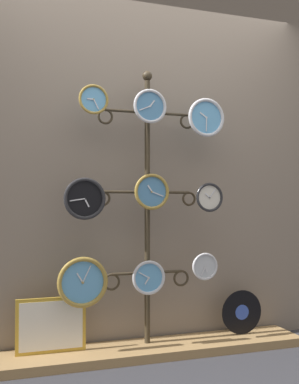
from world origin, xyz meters
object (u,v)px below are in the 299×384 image
object	(u,v)px
clock_middle_center	(152,192)
clock_middle_right	(209,197)
clock_bottom_center	(149,278)
clock_bottom_right	(205,266)
vinyl_record	(242,312)
display_stand	(147,244)
picture_frame	(51,325)
clock_top_center	(150,106)
clock_top_left	(93,100)
clock_bottom_left	(83,282)
clock_middle_left	(85,199)
clock_top_right	(206,118)

from	to	relation	value
clock_middle_center	clock_middle_right	xyz separation A→B (m)	(0.42, -0.02, -0.04)
clock_bottom_center	clock_bottom_right	distance (m)	0.41
vinyl_record	display_stand	bearing A→B (deg)	178.20
clock_bottom_center	picture_frame	size ratio (longest dim) A/B	0.52
clock_top_center	display_stand	bearing A→B (deg)	81.56
picture_frame	vinyl_record	bearing A→B (deg)	-0.38
clock_top_left	clock_top_center	xyz separation A→B (m)	(0.38, -0.03, -0.03)
picture_frame	clock_bottom_left	bearing A→B (deg)	-23.19
display_stand	clock_bottom_right	distance (m)	0.43
clock_bottom_left	clock_bottom_center	size ratio (longest dim) A/B	1.42
clock_middle_center	clock_bottom_right	distance (m)	0.64
clock_top_center	clock_middle_center	distance (m)	0.58
clock_top_left	picture_frame	size ratio (longest dim) A/B	0.45
display_stand	clock_top_center	distance (m)	0.94
display_stand	clock_bottom_left	size ratio (longest dim) A/B	5.96
clock_middle_left	clock_middle_center	bearing A→B (deg)	3.06
clock_top_center	clock_middle_left	world-z (taller)	clock_top_center
clock_top_left	vinyl_record	xyz separation A→B (m)	(1.12, 0.05, -1.48)
clock_bottom_center	picture_frame	xyz separation A→B (m)	(-0.63, 0.08, -0.28)
clock_middle_left	clock_top_right	bearing A→B (deg)	0.84
picture_frame	clock_top_center	bearing A→B (deg)	-8.15
clock_top_center	clock_bottom_center	distance (m)	1.15
clock_middle_center	clock_bottom_right	bearing A→B (deg)	-4.16
clock_top_center	clock_middle_center	size ratio (longest dim) A/B	0.94
clock_middle_right	clock_bottom_right	bearing A→B (deg)	-172.04
clock_bottom_left	clock_bottom_center	bearing A→B (deg)	0.41
clock_top_left	clock_bottom_center	world-z (taller)	clock_top_left
clock_top_right	clock_bottom_right	world-z (taller)	clock_top_right
clock_middle_left	picture_frame	size ratio (longest dim) A/B	0.61
clock_top_left	clock_top_center	size ratio (longest dim) A/B	0.85
clock_top_left	clock_middle_right	distance (m)	1.04
clock_top_right	picture_frame	world-z (taller)	clock_top_right
clock_bottom_right	vinyl_record	distance (m)	0.50
picture_frame	clock_bottom_right	bearing A→B (deg)	-4.99
display_stand	clock_bottom_center	distance (m)	0.23
clock_bottom_center	display_stand	bearing A→B (deg)	77.52
clock_middle_right	clock_bottom_center	xyz separation A→B (m)	(-0.45, 0.01, -0.54)
display_stand	clock_middle_left	xyz separation A→B (m)	(-0.45, -0.10, 0.31)
clock_top_center	clock_bottom_left	xyz separation A→B (m)	(-0.45, 0.01, -1.16)
clock_bottom_right	picture_frame	distance (m)	1.10
display_stand	clock_top_center	xyz separation A→B (m)	(-0.02, -0.10, 0.94)
clock_middle_center	clock_bottom_center	distance (m)	0.58
clock_middle_center	vinyl_record	world-z (taller)	clock_middle_center
clock_middle_right	clock_middle_center	bearing A→B (deg)	176.97
clock_top_left	vinyl_record	distance (m)	1.85
clock_middle_center	vinyl_record	bearing A→B (deg)	4.32
clock_bottom_right	picture_frame	bearing A→B (deg)	175.01
clock_top_center	clock_bottom_left	bearing A→B (deg)	178.63
clock_top_left	clock_middle_center	size ratio (longest dim) A/B	0.80
display_stand	clock_bottom_left	world-z (taller)	display_stand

